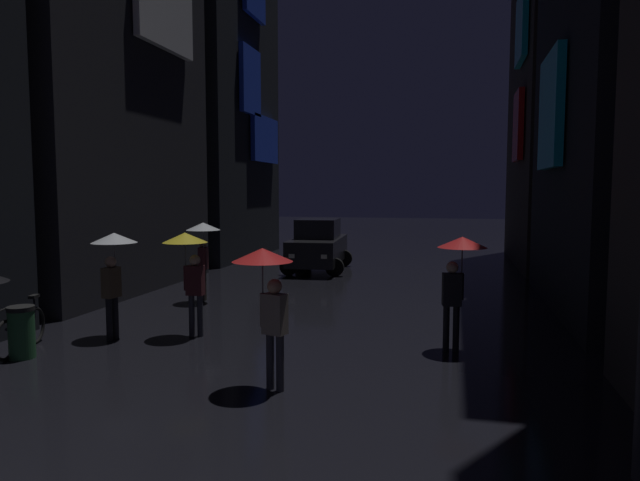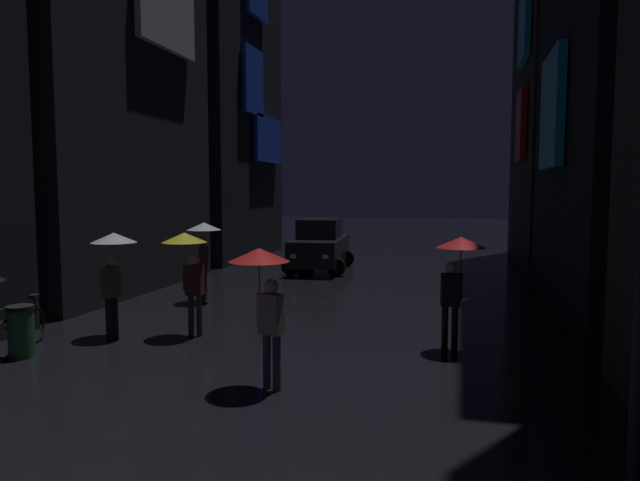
# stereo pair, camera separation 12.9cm
# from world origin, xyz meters

# --- Properties ---
(building_left_far) EXTENTS (4.25, 7.48, 18.48)m
(building_left_far) POSITION_xyz_m (-7.48, 21.74, 9.25)
(building_left_far) COLOR black
(building_left_far) RESTS_ON ground
(pedestrian_near_crossing_red) EXTENTS (0.90, 0.90, 2.12)m
(pedestrian_near_crossing_red) POSITION_xyz_m (3.20, 8.64, 1.67)
(pedestrian_near_crossing_red) COLOR black
(pedestrian_near_crossing_red) RESTS_ON ground
(pedestrian_midstreet_left_red) EXTENTS (0.90, 0.90, 2.12)m
(pedestrian_midstreet_left_red) POSITION_xyz_m (0.43, 5.86, 1.67)
(pedestrian_midstreet_left_red) COLOR #2D2D38
(pedestrian_midstreet_left_red) RESTS_ON ground
(pedestrian_foreground_left_clear) EXTENTS (0.90, 0.90, 2.12)m
(pedestrian_foreground_left_clear) POSITION_xyz_m (-3.50, 8.00, 1.67)
(pedestrian_foreground_left_clear) COLOR black
(pedestrian_foreground_left_clear) RESTS_ON ground
(pedestrian_foreground_right_yellow) EXTENTS (0.90, 0.90, 2.12)m
(pedestrian_foreground_right_yellow) POSITION_xyz_m (-2.09, 8.46, 1.67)
(pedestrian_foreground_right_yellow) COLOR #2D2D38
(pedestrian_foreground_right_yellow) RESTS_ON ground
(pedestrian_midstreet_centre_clear) EXTENTS (0.90, 0.90, 2.12)m
(pedestrian_midstreet_centre_clear) POSITION_xyz_m (-3.37, 11.92, 1.67)
(pedestrian_midstreet_centre_clear) COLOR #38332D
(pedestrian_midstreet_centre_clear) RESTS_ON ground
(bicycle_parked_at_storefront) EXTENTS (0.51, 1.78, 0.96)m
(bicycle_parked_at_storefront) POSITION_xyz_m (-4.60, 6.72, 0.39)
(bicycle_parked_at_storefront) COLOR black
(bicycle_parked_at_storefront) RESTS_ON ground
(car_distant) EXTENTS (2.45, 4.24, 1.92)m
(car_distant) POSITION_xyz_m (-1.77, 18.35, 0.93)
(car_distant) COLOR black
(car_distant) RESTS_ON ground
(trash_bin) EXTENTS (0.46, 0.46, 0.93)m
(trash_bin) POSITION_xyz_m (-4.30, 6.38, 0.47)
(trash_bin) COLOR #265933
(trash_bin) RESTS_ON ground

